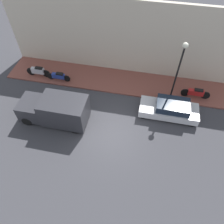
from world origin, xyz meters
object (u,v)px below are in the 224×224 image
parked_car (170,109)px  motorcycle_blue (59,76)px  streetlamp (180,63)px  delivery_van (55,110)px  motorcycle_red (196,93)px  scooter_silver (38,71)px

parked_car → motorcycle_blue: size_ratio=2.10×
motorcycle_blue → streetlamp: size_ratio=0.41×
delivery_van → motorcycle_red: size_ratio=2.16×
scooter_silver → parked_car: bearing=-100.3°
scooter_silver → streetlamp: 11.20m
delivery_van → scooter_silver: delivery_van is taller
motorcycle_blue → delivery_van: bearing=-161.8°
motorcycle_red → streetlamp: bearing=104.7°
delivery_van → motorcycle_red: 10.42m
motorcycle_blue → streetlamp: streetlamp is taller
motorcycle_blue → scooter_silver: bearing=84.7°
motorcycle_red → streetlamp: (-0.48, 1.83, 2.85)m
parked_car → motorcycle_red: 2.78m
delivery_van → streetlamp: (3.61, -7.75, 2.39)m
scooter_silver → motorcycle_blue: (-0.17, -1.83, -0.08)m
scooter_silver → motorcycle_red: (0.09, -12.66, -0.04)m
delivery_van → motorcycle_red: (4.09, -9.58, -0.46)m
scooter_silver → streetlamp: streetlamp is taller
scooter_silver → streetlamp: size_ratio=0.42×
delivery_van → motorcycle_blue: (3.83, 1.26, -0.51)m
parked_car → motorcycle_blue: (1.79, 8.96, -0.08)m
streetlamp → motorcycle_red: bearing=-75.3°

